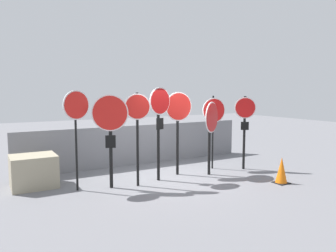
# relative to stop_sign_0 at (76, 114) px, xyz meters

# --- Properties ---
(ground_plane) EXTENTS (40.00, 40.00, 0.00)m
(ground_plane) POSITION_rel_stop_sign_0_xyz_m (2.60, -0.05, -1.92)
(ground_plane) COLOR slate
(fence_back) EXTENTS (8.04, 0.12, 1.33)m
(fence_back) POSITION_rel_stop_sign_0_xyz_m (2.60, 1.99, -1.25)
(fence_back) COLOR slate
(fence_back) RESTS_ON ground
(stop_sign_0) EXTENTS (0.69, 0.25, 2.49)m
(stop_sign_0) POSITION_rel_stop_sign_0_xyz_m (0.00, 0.00, 0.00)
(stop_sign_0) COLOR black
(stop_sign_0) RESTS_ON ground
(stop_sign_1) EXTENTS (0.86, 0.37, 2.39)m
(stop_sign_1) POSITION_rel_stop_sign_0_xyz_m (0.78, -0.22, -0.26)
(stop_sign_1) COLOR black
(stop_sign_1) RESTS_ON ground
(stop_sign_2) EXTENTS (0.64, 0.23, 2.44)m
(stop_sign_2) POSITION_rel_stop_sign_0_xyz_m (1.45, -0.40, -0.15)
(stop_sign_2) COLOR black
(stop_sign_2) RESTS_ON ground
(stop_sign_3) EXTENTS (0.73, 0.23, 2.58)m
(stop_sign_3) POSITION_rel_stop_sign_0_xyz_m (2.20, -0.19, -0.11)
(stop_sign_3) COLOR black
(stop_sign_3) RESTS_ON ground
(stop_sign_4) EXTENTS (0.84, 0.17, 2.45)m
(stop_sign_4) POSITION_rel_stop_sign_0_xyz_m (2.97, 0.08, -0.18)
(stop_sign_4) COLOR black
(stop_sign_4) RESTS_ON ground
(stop_sign_5) EXTENTS (0.79, 0.48, 2.16)m
(stop_sign_5) POSITION_rel_stop_sign_0_xyz_m (3.81, -0.39, -0.40)
(stop_sign_5) COLOR black
(stop_sign_5) RESTS_ON ground
(stop_sign_6) EXTENTS (0.77, 0.17, 2.33)m
(stop_sign_6) POSITION_rel_stop_sign_0_xyz_m (4.34, 0.17, -0.18)
(stop_sign_6) COLOR black
(stop_sign_6) RESTS_ON ground
(stop_sign_7) EXTENTS (0.57, 0.38, 2.31)m
(stop_sign_7) POSITION_rel_stop_sign_0_xyz_m (5.14, -0.36, -0.31)
(stop_sign_7) COLOR black
(stop_sign_7) RESTS_ON ground
(traffic_cone_0) EXTENTS (0.37, 0.37, 0.71)m
(traffic_cone_0) POSITION_rel_stop_sign_0_xyz_m (4.92, -2.06, -1.57)
(traffic_cone_0) COLOR black
(traffic_cone_0) RESTS_ON ground
(storage_crate) EXTENTS (1.11, 0.95, 0.83)m
(storage_crate) POSITION_rel_stop_sign_0_xyz_m (-0.92, 0.88, -1.50)
(storage_crate) COLOR #9E937A
(storage_crate) RESTS_ON ground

